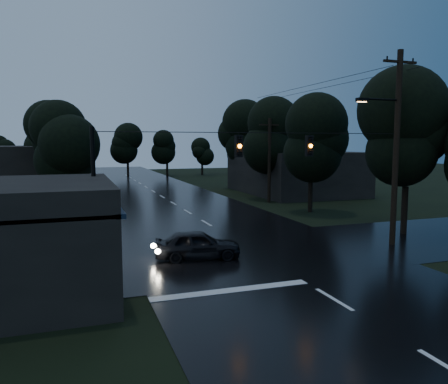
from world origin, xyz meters
TOP-DOWN VIEW (x-y plane):
  - main_road at (0.00, 30.00)m, footprint 12.00×120.00m
  - cross_street at (0.00, 12.00)m, footprint 60.00×9.00m
  - building_far_right at (14.00, 34.00)m, footprint 10.00×14.00m
  - building_far_left at (-14.00, 40.00)m, footprint 10.00×16.00m
  - utility_pole_main at (7.41, 11.00)m, footprint 3.50×0.30m
  - utility_pole_far at (8.30, 28.00)m, footprint 2.00×0.30m
  - anchor_pole_left at (-7.50, 11.00)m, footprint 0.18×0.18m
  - span_signals at (0.56, 10.99)m, footprint 15.00×0.37m
  - tree_corner_near at (10.00, 13.00)m, footprint 4.48×4.48m
  - tree_left_a at (-9.00, 22.00)m, footprint 3.92×3.92m
  - tree_left_b at (-9.60, 30.00)m, footprint 4.20×4.20m
  - tree_left_c at (-10.20, 40.00)m, footprint 4.48×4.48m
  - tree_right_a at (9.00, 22.00)m, footprint 4.20×4.20m
  - tree_right_b at (9.60, 30.00)m, footprint 4.48×4.48m
  - tree_right_c at (10.20, 40.00)m, footprint 4.76×4.76m
  - car at (-2.95, 11.64)m, footprint 4.14×2.19m

SIDE VIEW (x-z plane):
  - main_road at x=0.00m, z-range -0.01..0.01m
  - cross_street at x=0.00m, z-range -0.01..0.01m
  - car at x=-2.95m, z-range 0.00..1.34m
  - building_far_right at x=14.00m, z-range 0.00..4.40m
  - building_far_left at x=-14.00m, z-range 0.00..5.00m
  - anchor_pole_left at x=-7.50m, z-range 0.00..6.00m
  - utility_pole_far at x=8.30m, z-range 0.13..7.63m
  - tree_left_a at x=-9.00m, z-range 1.11..9.37m
  - span_signals at x=0.56m, z-range 4.69..5.80m
  - utility_pole_main at x=7.41m, z-range 0.26..10.26m
  - tree_left_b at x=-9.60m, z-range 1.19..10.04m
  - tree_right_a at x=9.00m, z-range 1.19..10.04m
  - tree_corner_near at x=10.00m, z-range 1.27..10.71m
  - tree_left_c at x=-10.20m, z-range 1.27..10.71m
  - tree_right_b at x=9.60m, z-range 1.27..10.71m
  - tree_right_c at x=10.20m, z-range 1.35..11.38m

